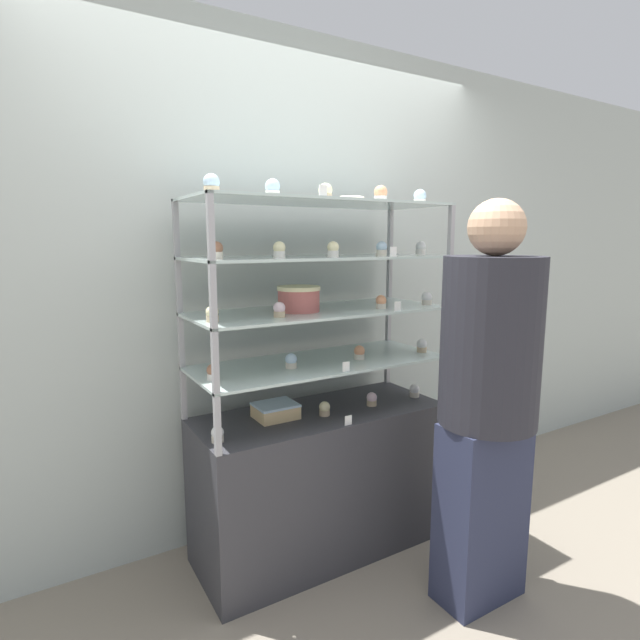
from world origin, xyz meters
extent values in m
plane|color=gray|center=(0.00, 0.00, 0.00)|extent=(20.00, 20.00, 0.00)
cube|color=#A8B2AD|center=(0.00, 0.39, 1.30)|extent=(8.00, 0.05, 2.60)
cube|color=#333338|center=(0.00, 0.00, 0.36)|extent=(1.22, 0.49, 0.72)
cube|color=#99999E|center=(-0.60, 0.23, 0.85)|extent=(0.02, 0.02, 0.25)
cube|color=#99999E|center=(0.60, 0.23, 0.85)|extent=(0.02, 0.02, 0.25)
cube|color=#99999E|center=(-0.60, -0.23, 0.85)|extent=(0.02, 0.02, 0.25)
cube|color=#99999E|center=(0.60, -0.23, 0.85)|extent=(0.02, 0.02, 0.25)
cube|color=#B2C6C1|center=(0.00, 0.00, 0.97)|extent=(1.22, 0.49, 0.01)
cube|color=#99999E|center=(-0.60, 0.23, 1.10)|extent=(0.02, 0.02, 0.25)
cube|color=#99999E|center=(0.60, 0.23, 1.10)|extent=(0.02, 0.02, 0.25)
cube|color=#99999E|center=(-0.60, -0.23, 1.10)|extent=(0.02, 0.02, 0.25)
cube|color=#99999E|center=(0.60, -0.23, 1.10)|extent=(0.02, 0.02, 0.25)
cube|color=#B2C6C1|center=(0.00, 0.00, 1.22)|extent=(1.22, 0.49, 0.01)
cube|color=#99999E|center=(-0.60, 0.23, 1.35)|extent=(0.02, 0.02, 0.25)
cube|color=#99999E|center=(0.60, 0.23, 1.35)|extent=(0.02, 0.02, 0.25)
cube|color=#99999E|center=(-0.60, -0.23, 1.35)|extent=(0.02, 0.02, 0.25)
cube|color=#99999E|center=(0.60, -0.23, 1.35)|extent=(0.02, 0.02, 0.25)
cube|color=#B2C6C1|center=(0.00, 0.00, 1.47)|extent=(1.22, 0.49, 0.01)
cube|color=#99999E|center=(-0.60, 0.23, 1.60)|extent=(0.02, 0.02, 0.25)
cube|color=#99999E|center=(0.60, 0.23, 1.60)|extent=(0.02, 0.02, 0.25)
cube|color=#99999E|center=(-0.60, -0.23, 1.60)|extent=(0.02, 0.02, 0.25)
cube|color=#99999E|center=(0.60, -0.23, 1.60)|extent=(0.02, 0.02, 0.25)
cube|color=#B2C6C1|center=(0.00, 0.00, 1.72)|extent=(1.22, 0.49, 0.01)
cylinder|color=#C66660|center=(-0.11, 0.00, 1.27)|extent=(0.19, 0.19, 0.10)
cylinder|color=#F4EAB2|center=(-0.11, 0.00, 1.33)|extent=(0.20, 0.20, 0.02)
cube|color=#DBBC84|center=(-0.23, 0.03, 0.75)|extent=(0.19, 0.16, 0.06)
cube|color=silver|center=(-0.23, 0.03, 0.79)|extent=(0.19, 0.16, 0.01)
cylinder|color=beige|center=(-0.56, -0.11, 0.74)|extent=(0.05, 0.05, 0.03)
sphere|color=white|center=(-0.56, -0.11, 0.76)|extent=(0.05, 0.05, 0.05)
cylinder|color=#CCB28C|center=(-0.01, -0.06, 0.74)|extent=(0.05, 0.05, 0.03)
sphere|color=#F4EAB2|center=(-0.01, -0.06, 0.76)|extent=(0.05, 0.05, 0.05)
cylinder|color=#CCB28C|center=(0.27, -0.06, 0.74)|extent=(0.05, 0.05, 0.03)
sphere|color=silver|center=(0.27, -0.06, 0.76)|extent=(0.05, 0.05, 0.05)
cylinder|color=beige|center=(0.55, -0.06, 0.74)|extent=(0.05, 0.05, 0.03)
sphere|color=white|center=(0.55, -0.06, 0.76)|extent=(0.05, 0.05, 0.05)
cube|color=white|center=(0.01, -0.22, 0.75)|extent=(0.04, 0.00, 0.04)
cylinder|color=white|center=(-0.55, -0.05, 0.99)|extent=(0.05, 0.05, 0.03)
sphere|color=#8C5B42|center=(-0.55, -0.05, 1.01)|extent=(0.05, 0.05, 0.05)
cylinder|color=beige|center=(-0.18, -0.04, 0.99)|extent=(0.05, 0.05, 0.03)
sphere|color=silver|center=(-0.18, -0.04, 1.01)|extent=(0.05, 0.05, 0.05)
cylinder|color=beige|center=(0.19, -0.06, 0.99)|extent=(0.05, 0.05, 0.03)
sphere|color=#E5996B|center=(0.19, -0.06, 1.01)|extent=(0.05, 0.05, 0.05)
cylinder|color=#CCB28C|center=(0.56, -0.10, 0.99)|extent=(0.05, 0.05, 0.03)
sphere|color=white|center=(0.56, -0.10, 1.01)|extent=(0.05, 0.05, 0.05)
cube|color=white|center=(0.00, -0.22, 1.00)|extent=(0.04, 0.00, 0.04)
cylinder|color=#CCB28C|center=(-0.55, -0.08, 1.24)|extent=(0.05, 0.05, 0.03)
sphere|color=#F4EAB2|center=(-0.55, -0.08, 1.26)|extent=(0.05, 0.05, 0.05)
cylinder|color=#CCB28C|center=(-0.27, -0.11, 1.24)|extent=(0.05, 0.05, 0.03)
sphere|color=silver|center=(-0.27, -0.11, 1.26)|extent=(0.05, 0.05, 0.05)
cylinder|color=beige|center=(0.27, -0.12, 1.24)|extent=(0.05, 0.05, 0.03)
sphere|color=#E5996B|center=(0.27, -0.12, 1.26)|extent=(0.05, 0.05, 0.05)
cylinder|color=beige|center=(0.56, -0.12, 1.24)|extent=(0.05, 0.05, 0.03)
sphere|color=white|center=(0.56, -0.12, 1.26)|extent=(0.05, 0.05, 0.05)
cube|color=white|center=(0.28, -0.22, 1.25)|extent=(0.04, 0.00, 0.04)
cylinder|color=beige|center=(-0.54, -0.12, 1.49)|extent=(0.05, 0.05, 0.03)
sphere|color=#8C5B42|center=(-0.54, -0.12, 1.52)|extent=(0.05, 0.05, 0.05)
cylinder|color=white|center=(-0.27, -0.12, 1.49)|extent=(0.05, 0.05, 0.03)
sphere|color=#F4EAB2|center=(-0.27, -0.12, 1.52)|extent=(0.05, 0.05, 0.05)
cylinder|color=white|center=(-0.01, -0.13, 1.49)|extent=(0.05, 0.05, 0.03)
sphere|color=#F4EAB2|center=(-0.01, -0.13, 1.52)|extent=(0.05, 0.05, 0.05)
cylinder|color=beige|center=(0.27, -0.12, 1.49)|extent=(0.05, 0.05, 0.03)
sphere|color=silver|center=(0.27, -0.12, 1.52)|extent=(0.05, 0.05, 0.05)
cylinder|color=white|center=(0.57, -0.05, 1.49)|extent=(0.05, 0.05, 0.03)
sphere|color=white|center=(0.57, -0.05, 1.52)|extent=(0.05, 0.05, 0.05)
cube|color=white|center=(0.25, -0.22, 1.50)|extent=(0.04, 0.00, 0.04)
cylinder|color=#CCB28C|center=(-0.54, -0.10, 1.74)|extent=(0.06, 0.06, 0.03)
sphere|color=silver|center=(-0.54, -0.10, 1.77)|extent=(0.06, 0.06, 0.06)
cylinder|color=white|center=(-0.27, -0.07, 1.74)|extent=(0.06, 0.06, 0.03)
sphere|color=silver|center=(-0.27, -0.07, 1.77)|extent=(0.06, 0.06, 0.06)
cylinder|color=#CCB28C|center=(0.00, -0.05, 1.74)|extent=(0.06, 0.06, 0.03)
sphere|color=#F4EAB2|center=(0.00, -0.05, 1.77)|extent=(0.06, 0.06, 0.06)
cylinder|color=white|center=(0.27, -0.10, 1.74)|extent=(0.06, 0.06, 0.03)
sphere|color=#E5996B|center=(0.27, -0.10, 1.77)|extent=(0.06, 0.06, 0.06)
cylinder|color=white|center=(0.55, -0.05, 1.74)|extent=(0.06, 0.06, 0.03)
sphere|color=silver|center=(0.55, -0.05, 1.77)|extent=(0.06, 0.06, 0.06)
cube|color=white|center=(-0.12, -0.22, 1.75)|extent=(0.04, 0.00, 0.04)
torus|color=#EFE5CC|center=(0.22, 0.07, 1.74)|extent=(0.14, 0.14, 0.03)
cube|color=#282D47|center=(0.42, -0.65, 0.40)|extent=(0.38, 0.21, 0.79)
cylinder|color=#26262D|center=(0.42, -0.65, 1.14)|extent=(0.40, 0.40, 0.69)
sphere|color=tan|center=(0.42, -0.65, 1.60)|extent=(0.22, 0.22, 0.22)
camera|label=1|loc=(-1.20, -2.00, 1.55)|focal=28.00mm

